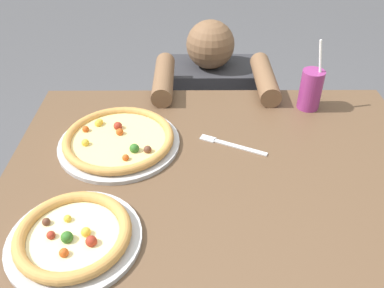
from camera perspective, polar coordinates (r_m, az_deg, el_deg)
name	(u,v)px	position (r m, az deg, el deg)	size (l,w,h in m)	color
dining_table	(218,198)	(1.18, 3.70, -7.54)	(1.15, 0.82, 0.75)	brown
pizza_near	(74,236)	(0.93, -16.33, -12.36)	(0.29, 0.29, 0.04)	#B7B7BC
pizza_far	(119,140)	(1.17, -10.27, 0.57)	(0.35, 0.35, 0.04)	#B7B7BC
drink_cup_colored	(311,89)	(1.36, 16.39, 7.41)	(0.07, 0.07, 0.23)	#8C2D72
fork	(230,144)	(1.17, 5.31, -0.06)	(0.19, 0.10, 0.00)	silver
diner_seated	(209,131)	(1.82, 2.42, 1.88)	(0.42, 0.53, 0.91)	#333847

